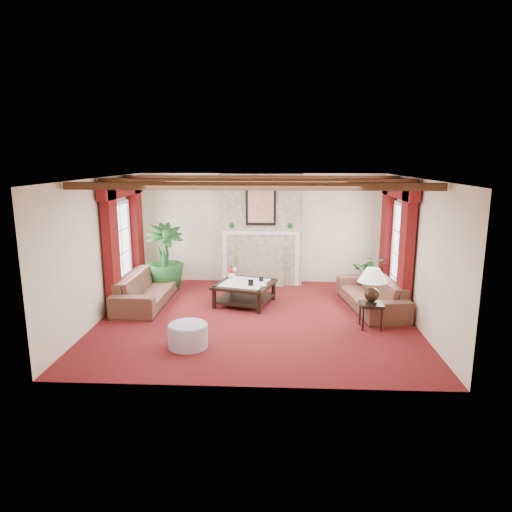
# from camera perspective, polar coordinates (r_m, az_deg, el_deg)

# --- Properties ---
(floor) EXTENTS (6.00, 6.00, 0.00)m
(floor) POSITION_cam_1_polar(r_m,az_deg,el_deg) (9.01, 0.01, -7.74)
(floor) COLOR #510E12
(floor) RESTS_ON ground
(ceiling) EXTENTS (6.00, 6.00, 0.00)m
(ceiling) POSITION_cam_1_polar(r_m,az_deg,el_deg) (8.48, 0.01, 9.69)
(ceiling) COLOR white
(ceiling) RESTS_ON floor
(back_wall) EXTENTS (6.00, 0.02, 2.70)m
(back_wall) POSITION_cam_1_polar(r_m,az_deg,el_deg) (11.35, 0.68, 3.47)
(back_wall) COLOR beige
(back_wall) RESTS_ON ground
(left_wall) EXTENTS (0.02, 5.50, 2.70)m
(left_wall) POSITION_cam_1_polar(r_m,az_deg,el_deg) (9.28, -18.83, 0.85)
(left_wall) COLOR beige
(left_wall) RESTS_ON ground
(right_wall) EXTENTS (0.02, 5.50, 2.70)m
(right_wall) POSITION_cam_1_polar(r_m,az_deg,el_deg) (9.01, 19.43, 0.48)
(right_wall) COLOR beige
(right_wall) RESTS_ON ground
(ceiling_beams) EXTENTS (6.00, 3.00, 0.12)m
(ceiling_beams) POSITION_cam_1_polar(r_m,az_deg,el_deg) (8.48, 0.01, 9.28)
(ceiling_beams) COLOR #321B10
(ceiling_beams) RESTS_ON ceiling
(fireplace) EXTENTS (2.00, 0.52, 2.70)m
(fireplace) POSITION_cam_1_polar(r_m,az_deg,el_deg) (11.02, 0.66, 10.26)
(fireplace) COLOR tan
(fireplace) RESTS_ON ground
(french_door_left) EXTENTS (0.10, 1.10, 2.16)m
(french_door_left) POSITION_cam_1_polar(r_m,az_deg,el_deg) (10.09, -16.91, 6.32)
(french_door_left) COLOR white
(french_door_left) RESTS_ON ground
(french_door_right) EXTENTS (0.10, 1.10, 2.16)m
(french_door_right) POSITION_cam_1_polar(r_m,az_deg,el_deg) (9.84, 17.95, 6.12)
(french_door_right) COLOR white
(french_door_right) RESTS_ON ground
(curtains_left) EXTENTS (0.20, 2.40, 2.55)m
(curtains_left) POSITION_cam_1_polar(r_m,az_deg,el_deg) (10.02, -16.46, 8.72)
(curtains_left) COLOR #480C09
(curtains_left) RESTS_ON ground
(curtains_right) EXTENTS (0.20, 2.40, 2.55)m
(curtains_right) POSITION_cam_1_polar(r_m,az_deg,el_deg) (9.78, 17.48, 8.59)
(curtains_right) COLOR #480C09
(curtains_right) RESTS_ON ground
(sofa_left) EXTENTS (2.28, 0.72, 0.88)m
(sofa_left) POSITION_cam_1_polar(r_m,az_deg,el_deg) (10.02, -13.52, -3.36)
(sofa_left) COLOR #330E19
(sofa_left) RESTS_ON ground
(sofa_right) EXTENTS (2.40, 1.33, 0.86)m
(sofa_right) POSITION_cam_1_polar(r_m,az_deg,el_deg) (9.73, 14.25, -3.94)
(sofa_right) COLOR #330E19
(sofa_right) RESTS_ON ground
(potted_palm) EXTENTS (2.08, 2.25, 0.88)m
(potted_palm) POSITION_cam_1_polar(r_m,az_deg,el_deg) (10.93, -11.27, -1.96)
(potted_palm) COLOR black
(potted_palm) RESTS_ON ground
(small_plant) EXTENTS (1.33, 1.37, 0.70)m
(small_plant) POSITION_cam_1_polar(r_m,az_deg,el_deg) (10.86, 14.09, -2.69)
(small_plant) COLOR black
(small_plant) RESTS_ON ground
(coffee_table) EXTENTS (1.41, 1.41, 0.46)m
(coffee_table) POSITION_cam_1_polar(r_m,az_deg,el_deg) (9.78, -1.42, -4.69)
(coffee_table) COLOR black
(coffee_table) RESTS_ON ground
(side_table) EXTENTS (0.44, 0.44, 0.48)m
(side_table) POSITION_cam_1_polar(r_m,az_deg,el_deg) (8.68, 14.12, -7.23)
(side_table) COLOR black
(side_table) RESTS_ON ground
(ottoman) EXTENTS (0.65, 0.65, 0.38)m
(ottoman) POSITION_cam_1_polar(r_m,az_deg,el_deg) (7.73, -8.49, -9.82)
(ottoman) COLOR #908A9D
(ottoman) RESTS_ON ground
(table_lamp) EXTENTS (0.53, 0.53, 0.67)m
(table_lamp) POSITION_cam_1_polar(r_m,az_deg,el_deg) (8.51, 14.32, -3.56)
(table_lamp) COLOR black
(table_lamp) RESTS_ON side_table
(flower_vase) EXTENTS (0.20, 0.20, 0.17)m
(flower_vase) POSITION_cam_1_polar(r_m,az_deg,el_deg) (10.05, -3.07, -2.37)
(flower_vase) COLOR silver
(flower_vase) RESTS_ON coffee_table
(book) EXTENTS (0.21, 0.15, 0.27)m
(book) POSITION_cam_1_polar(r_m,az_deg,el_deg) (9.47, 0.01, -2.92)
(book) COLOR black
(book) RESTS_ON coffee_table
(photo_frame_a) EXTENTS (0.11, 0.02, 0.15)m
(photo_frame_a) POSITION_cam_1_polar(r_m,az_deg,el_deg) (9.44, -0.67, -3.39)
(photo_frame_a) COLOR black
(photo_frame_a) RESTS_ON coffee_table
(photo_frame_b) EXTENTS (0.09, 0.05, 0.12)m
(photo_frame_b) POSITION_cam_1_polar(r_m,az_deg,el_deg) (9.78, 0.66, -2.91)
(photo_frame_b) COLOR black
(photo_frame_b) RESTS_ON coffee_table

